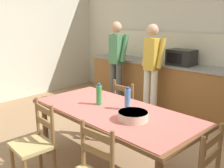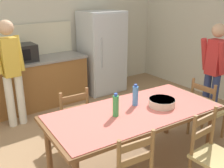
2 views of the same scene
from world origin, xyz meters
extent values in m
plane|color=#9E7A56|center=(0.00, 0.00, 0.00)|extent=(8.32, 8.32, 0.00)
cube|color=beige|center=(0.00, 2.66, 1.45)|extent=(6.52, 0.12, 2.90)
cube|color=silver|center=(1.53, 2.20, 0.86)|extent=(0.85, 0.68, 1.71)
cube|color=silver|center=(1.53, 1.85, 0.86)|extent=(0.81, 0.02, 1.64)
cylinder|color=#A5AAB2|center=(1.28, 1.83, 0.94)|extent=(0.02, 0.02, 0.60)
cube|color=black|center=(-0.16, 2.21, 1.06)|extent=(0.50, 0.38, 0.30)
cube|color=black|center=(-0.21, 2.01, 1.06)|extent=(0.30, 0.01, 0.19)
cylinder|color=brown|center=(1.24, -0.72, 0.36)|extent=(0.07, 0.07, 0.72)
cylinder|color=brown|center=(-0.58, 0.16, 0.36)|extent=(0.07, 0.07, 0.72)
cylinder|color=brown|center=(1.29, 0.05, 0.36)|extent=(0.07, 0.07, 0.72)
cube|color=brown|center=(0.33, -0.28, 0.74)|extent=(2.13, 1.09, 0.04)
cube|color=#D1665B|center=(0.33, -0.28, 0.77)|extent=(2.04, 1.05, 0.01)
cylinder|color=green|center=(0.07, -0.26, 0.89)|extent=(0.07, 0.07, 0.24)
cylinder|color=#2D51B2|center=(0.07, -0.26, 1.02)|extent=(0.04, 0.04, 0.03)
cylinder|color=#4C8ED6|center=(0.44, -0.16, 0.89)|extent=(0.07, 0.07, 0.24)
cylinder|color=#2D51B2|center=(0.44, -0.16, 1.02)|extent=(0.04, 0.04, 0.03)
cylinder|color=beige|center=(0.69, -0.37, 0.81)|extent=(0.32, 0.32, 0.09)
cylinder|color=beige|center=(0.69, -0.37, 0.85)|extent=(0.31, 0.31, 0.02)
cylinder|color=olive|center=(0.92, -0.94, 0.21)|extent=(0.04, 0.04, 0.41)
cube|color=tan|center=(0.74, -1.12, 0.43)|extent=(0.43, 0.41, 0.04)
cylinder|color=olive|center=(0.56, -0.95, 0.68)|extent=(0.04, 0.04, 0.46)
cylinder|color=olive|center=(0.92, -0.94, 0.68)|extent=(0.04, 0.04, 0.46)
cube|color=olive|center=(0.74, -0.95, 0.81)|extent=(0.36, 0.03, 0.07)
cube|color=olive|center=(0.74, -0.95, 0.66)|extent=(0.36, 0.03, 0.07)
cylinder|color=olive|center=(-0.35, -0.87, 0.68)|extent=(0.04, 0.04, 0.46)
cylinder|color=olive|center=(0.01, -0.91, 0.68)|extent=(0.04, 0.04, 0.46)
cube|color=olive|center=(-0.17, -0.89, 0.81)|extent=(0.36, 0.06, 0.07)
cube|color=olive|center=(-0.17, -0.89, 0.66)|extent=(0.36, 0.06, 0.07)
cylinder|color=olive|center=(0.11, 0.72, 0.21)|extent=(0.04, 0.04, 0.41)
cylinder|color=olive|center=(-0.25, 0.75, 0.21)|extent=(0.04, 0.04, 0.41)
cylinder|color=olive|center=(0.08, 0.38, 0.21)|extent=(0.04, 0.04, 0.41)
cylinder|color=olive|center=(-0.28, 0.41, 0.21)|extent=(0.04, 0.04, 0.41)
cube|color=tan|center=(-0.08, 0.56, 0.43)|extent=(0.45, 0.43, 0.04)
cylinder|color=olive|center=(0.08, 0.38, 0.68)|extent=(0.04, 0.04, 0.46)
cylinder|color=olive|center=(-0.28, 0.41, 0.68)|extent=(0.04, 0.04, 0.46)
cube|color=olive|center=(-0.10, 0.40, 0.81)|extent=(0.36, 0.05, 0.07)
cube|color=olive|center=(-0.10, 0.40, 0.66)|extent=(0.36, 0.05, 0.07)
cylinder|color=olive|center=(1.86, -0.54, 0.21)|extent=(0.04, 0.04, 0.41)
cylinder|color=olive|center=(1.87, -0.18, 0.21)|extent=(0.04, 0.04, 0.41)
cylinder|color=olive|center=(1.52, -0.54, 0.21)|extent=(0.04, 0.04, 0.41)
cylinder|color=olive|center=(1.53, -0.18, 0.21)|extent=(0.04, 0.04, 0.41)
cube|color=tan|center=(1.69, -0.36, 0.43)|extent=(0.41, 0.43, 0.04)
cylinder|color=olive|center=(1.52, -0.54, 0.68)|extent=(0.04, 0.04, 0.46)
cylinder|color=olive|center=(1.53, -0.18, 0.68)|extent=(0.04, 0.04, 0.46)
cube|color=olive|center=(1.52, -0.36, 0.81)|extent=(0.03, 0.36, 0.07)
cube|color=olive|center=(1.52, -0.36, 0.66)|extent=(0.03, 0.36, 0.07)
cylinder|color=silver|center=(-0.58, 1.68, 0.42)|extent=(0.13, 0.13, 0.84)
cylinder|color=silver|center=(-0.41, 1.68, 0.42)|extent=(0.13, 0.13, 0.84)
cube|color=gold|center=(-0.50, 1.68, 1.14)|extent=(0.24, 0.19, 0.60)
sphere|color=tan|center=(-0.50, 1.68, 1.59)|extent=(0.22, 0.22, 0.22)
cylinder|color=gold|center=(-0.33, 1.75, 1.17)|extent=(0.09, 0.23, 0.57)
cylinder|color=navy|center=(2.21, -0.12, 0.40)|extent=(0.12, 0.12, 0.80)
cylinder|color=navy|center=(2.22, 0.04, 0.40)|extent=(0.12, 0.12, 0.80)
cube|color=red|center=(2.22, -0.04, 1.09)|extent=(0.20, 0.24, 0.57)
sphere|color=tan|center=(2.22, -0.04, 1.52)|extent=(0.21, 0.21, 0.21)
cylinder|color=red|center=(2.14, -0.19, 1.11)|extent=(0.22, 0.10, 0.54)
cylinder|color=red|center=(2.16, 0.12, 1.11)|extent=(0.22, 0.10, 0.54)
camera|label=1|loc=(2.26, -2.40, 1.81)|focal=42.00mm
camera|label=2|loc=(-1.51, -2.38, 2.09)|focal=42.00mm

